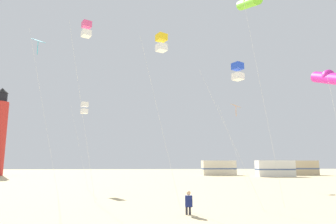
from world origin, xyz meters
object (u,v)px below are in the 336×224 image
Objects in this scene: kite_box_white at (84,108)px; kite_box_blue at (238,72)px; kite_box_rainbow at (86,29)px; kite_diamond_cyan at (39,47)px; rv_van_tan at (300,168)px; rv_van_white at (275,169)px; kite_tube_magenta at (328,78)px; kite_diamond_orange at (236,109)px; rv_van_cream at (219,168)px; kite_flyer_standing at (189,202)px; kite_box_gold at (161,43)px; kite_tube_lime at (249,2)px.

kite_box_white is 0.93× the size of kite_box_blue.
kite_box_white is at bearing 100.94° from kite_box_rainbow.
kite_diamond_cyan reaches higher than rv_van_tan.
kite_tube_magenta is at bearing -107.19° from rv_van_white.
kite_diamond_orange is 24.27m from rv_van_white.
kite_diamond_orange is 1.37× the size of rv_van_cream.
kite_flyer_standing is 9.39m from kite_box_blue.
kite_box_gold is 1.66× the size of rv_van_white.
kite_tube_magenta is (1.32, -14.65, -0.68)m from kite_diamond_orange.
kite_diamond_cyan reaches higher than kite_box_gold.
kite_diamond_cyan is 1.93× the size of rv_van_tan.
kite_box_blue is 40.43m from rv_van_cream.
kite_flyer_standing is 0.13× the size of kite_box_blue.
kite_tube_magenta reaches higher than kite_flyer_standing.
kite_box_gold is at bearing -125.69° from rv_van_tan.
kite_box_rainbow is 51.09m from rv_van_tan.
kite_box_white is at bearing -57.47° from kite_flyer_standing.
kite_tube_magenta is (10.21, -1.43, -2.52)m from kite_box_gold.
rv_van_tan is at bearing 58.99° from kite_tube_lime.
kite_diamond_orange reaches higher than kite_box_white.
kite_tube_magenta is 44.58m from rv_van_tan.
kite_box_blue is at bearing -42.23° from kite_box_white.
rv_van_tan is at bearing 52.77° from kite_box_gold.
kite_diamond_cyan is 1.41× the size of kite_diamond_orange.
kite_box_gold is at bearing -109.96° from rv_van_cream.
kite_tube_lime is at bearing -42.03° from kite_box_white.
kite_box_white is at bearing -171.83° from kite_diamond_orange.
kite_box_gold is 1.21× the size of kite_diamond_orange.
kite_tube_magenta is 1.28× the size of rv_van_tan.
rv_van_white is at bearing 41.21° from kite_diamond_cyan.
kite_tube_lime is 38.62m from rv_van_white.
rv_van_white is at bearing 56.60° from kite_box_gold.
kite_box_blue is (5.01, 0.05, -1.81)m from kite_box_gold.
kite_tube_lime reaches higher than rv_van_cream.
kite_tube_lime reaches higher than rv_van_white.
kite_box_blue is 4.73m from kite_tube_lime.
kite_box_gold is at bearing 174.45° from kite_tube_lime.
kite_diamond_orange reaches higher than kite_flyer_standing.
kite_box_gold is 1.66× the size of rv_van_cream.
kite_flyer_standing is 0.14× the size of kite_box_white.
kite_tube_lime is (5.77, -0.56, 2.82)m from kite_box_gold.
kite_box_gold is at bearing -57.40° from kite_box_white.
kite_tube_magenta is 36.52m from rv_van_white.
kite_tube_magenta is at bearing -18.70° from kite_diamond_cyan.
kite_diamond_cyan is at bearing -137.57° from rv_van_white.
kite_diamond_orange is 1.06× the size of kite_tube_magenta.
rv_van_white is (21.57, 32.72, -8.78)m from kite_box_gold.
kite_flyer_standing is 0.14× the size of kite_tube_magenta.
kite_flyer_standing is at bearing -60.72° from kite_box_white.
kite_diamond_cyan is 7.38m from kite_box_white.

